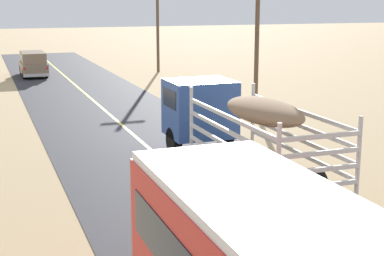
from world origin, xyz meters
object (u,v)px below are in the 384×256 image
at_px(livestock_truck, 222,119).
at_px(power_pole_mid, 257,22).
at_px(car_far, 33,63).
at_px(power_pole_far, 158,23).

relative_size(livestock_truck, power_pole_mid, 1.08).
height_order(car_far, power_pole_far, power_pole_far).
height_order(livestock_truck, power_pole_far, power_pole_far).
bearing_deg(car_far, livestock_truck, -81.90).
height_order(livestock_truck, car_far, livestock_truck).
distance_m(car_far, power_pole_far, 10.59).
relative_size(car_far, power_pole_mid, 0.51).
xyz_separation_m(livestock_truck, power_pole_mid, (6.11, 9.53, 3.01)).
bearing_deg(livestock_truck, power_pole_mid, 57.32).
distance_m(power_pole_mid, power_pole_far, 18.37).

